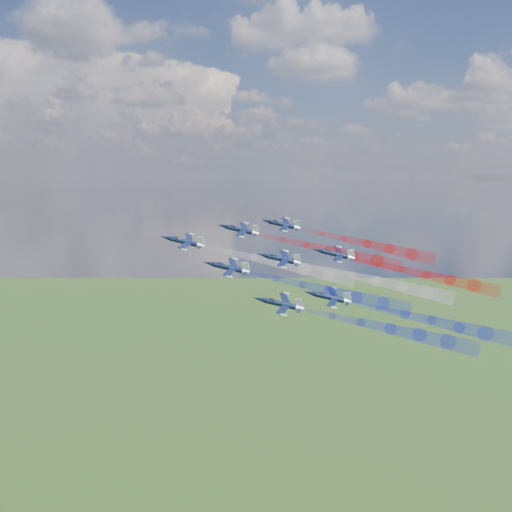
{
  "coord_description": "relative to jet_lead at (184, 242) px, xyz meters",
  "views": [
    {
      "loc": [
        1.06,
        -166.4,
        168.28
      ],
      "look_at": [
        12.41,
        -8.76,
        147.36
      ],
      "focal_mm": 41.28,
      "sensor_mm": 36.0,
      "label": 1
    }
  ],
  "objects": [
    {
      "name": "jet_outer_left",
      "position": [
        23.75,
        -24.79,
        -12.33
      ],
      "size": [
        14.59,
        11.92,
        9.24
      ],
      "primitive_type": null,
      "rotation": [
        0.24,
        -0.34,
        1.38
      ],
      "color": "black"
    },
    {
      "name": "trail_inner_left",
      "position": [
        37.51,
        -14.52,
        -11.37
      ],
      "size": [
        42.28,
        10.02,
        14.52
      ],
      "primitive_type": null,
      "rotation": [
        0.24,
        -0.34,
        1.38
      ],
      "color": "#1825D4"
    },
    {
      "name": "trail_lead",
      "position": [
        25.8,
        -2.91,
        -5.86
      ],
      "size": [
        42.28,
        10.02,
        14.52
      ],
      "primitive_type": null,
      "rotation": [
        0.24,
        -0.34,
        1.38
      ],
      "color": "white"
    },
    {
      "name": "trail_rear_left",
      "position": [
        63.09,
        -18.73,
        -18.65
      ],
      "size": [
        42.28,
        10.02,
        14.52
      ],
      "primitive_type": null,
      "rotation": [
        0.24,
        -0.34,
        1.38
      ],
      "color": "#1825D4"
    },
    {
      "name": "trail_outer_left",
      "position": [
        49.55,
        -27.7,
        -18.19
      ],
      "size": [
        42.28,
        10.02,
        14.52
      ],
      "primitive_type": null,
      "rotation": [
        0.24,
        -0.34,
        1.38
      ],
      "color": "#1825D4"
    },
    {
      "name": "jet_rear_left",
      "position": [
        37.28,
        -15.82,
        -12.8
      ],
      "size": [
        14.59,
        11.92,
        9.24
      ],
      "primitive_type": null,
      "rotation": [
        0.24,
        -0.34,
        1.38
      ],
      "color": "black"
    },
    {
      "name": "trail_inner_right",
      "position": [
        41.5,
        6.34,
        -3.5
      ],
      "size": [
        42.28,
        10.02,
        14.52
      ],
      "primitive_type": null,
      "rotation": [
        0.24,
        -0.34,
        1.38
      ],
      "color": "red"
    },
    {
      "name": "jet_lead",
      "position": [
        0.0,
        0.0,
        0.0
      ],
      "size": [
        14.59,
        11.92,
        9.24
      ],
      "primitive_type": null,
      "rotation": [
        0.24,
        -0.34,
        1.38
      ],
      "color": "black"
    },
    {
      "name": "jet_inner_left",
      "position": [
        11.7,
        -11.61,
        -5.51
      ],
      "size": [
        14.59,
        11.92,
        9.24
      ],
      "primitive_type": null,
      "rotation": [
        0.24,
        -0.34,
        1.38
      ],
      "color": "black"
    },
    {
      "name": "jet_rear_right",
      "position": [
        42.78,
        4.29,
        -4.38
      ],
      "size": [
        14.59,
        11.92,
        9.24
      ],
      "primitive_type": null,
      "rotation": [
        0.24,
        -0.34,
        1.38
      ],
      "color": "black"
    },
    {
      "name": "trail_center_third",
      "position": [
        51.93,
        -6.69,
        -10.37
      ],
      "size": [
        42.28,
        10.02,
        14.52
      ],
      "primitive_type": null,
      "rotation": [
        0.24,
        -0.34,
        1.38
      ],
      "color": "white"
    },
    {
      "name": "jet_outer_right",
      "position": [
        29.14,
        18.39,
        3.1
      ],
      "size": [
        14.59,
        11.92,
        9.24
      ],
      "primitive_type": null,
      "rotation": [
        0.24,
        -0.34,
        1.38
      ],
      "color": "black"
    },
    {
      "name": "trail_rear_right",
      "position": [
        68.58,
        1.38,
        -10.24
      ],
      "size": [
        42.28,
        10.02,
        14.52
      ],
      "primitive_type": null,
      "rotation": [
        0.24,
        -0.34,
        1.38
      ],
      "color": "red"
    },
    {
      "name": "trail_outer_right",
      "position": [
        54.94,
        15.48,
        -2.75
      ],
      "size": [
        42.28,
        10.02,
        14.52
      ],
      "primitive_type": null,
      "rotation": [
        0.24,
        -0.34,
        1.38
      ],
      "color": "red"
    },
    {
      "name": "jet_inner_right",
      "position": [
        15.7,
        9.25,
        2.36
      ],
      "size": [
        14.59,
        11.92,
        9.24
      ],
      "primitive_type": null,
      "rotation": [
        0.24,
        -0.34,
        1.38
      ],
      "color": "black"
    },
    {
      "name": "jet_center_third",
      "position": [
        26.13,
        -3.78,
        -4.51
      ],
      "size": [
        14.59,
        11.92,
        9.24
      ],
      "primitive_type": null,
      "rotation": [
        0.24,
        -0.34,
        1.38
      ],
      "color": "black"
    }
  ]
}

